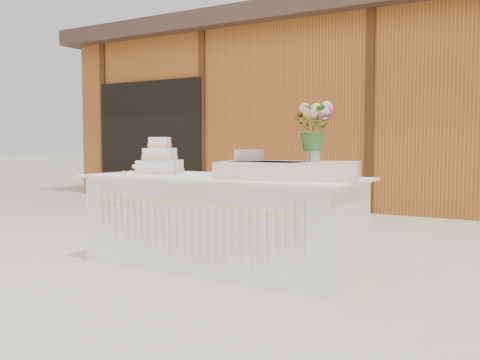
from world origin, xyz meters
name	(u,v)px	position (x,y,z in m)	size (l,w,h in m)	color
ground	(222,267)	(0.00, 0.00, 0.00)	(80.00, 80.00, 0.00)	beige
barn	(404,108)	(-0.01, 5.99, 1.68)	(12.60, 4.60, 3.30)	#9C5020
cake_table	(221,221)	(0.00, 0.00, 0.39)	(2.40, 1.00, 0.77)	white
wedding_cake	(160,161)	(-0.71, 0.06, 0.88)	(0.48, 0.48, 0.33)	silver
pink_cake_stand	(249,162)	(0.24, 0.05, 0.89)	(0.31, 0.31, 0.22)	white
satin_runner	(289,170)	(0.63, -0.01, 0.84)	(1.06, 0.61, 0.13)	#FFD1CD
flower_vase	(314,153)	(0.81, 0.07, 0.97)	(0.10, 0.10, 0.13)	#B3B3B8
bouquet	(315,122)	(0.81, 0.07, 1.21)	(0.31, 0.27, 0.34)	#346227
loose_flowers	(128,172)	(-1.06, 0.00, 0.78)	(0.15, 0.36, 0.02)	pink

